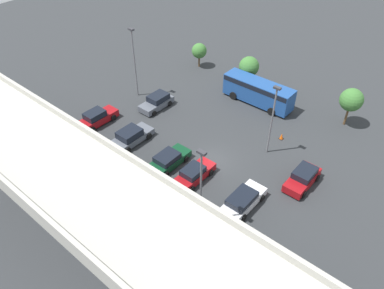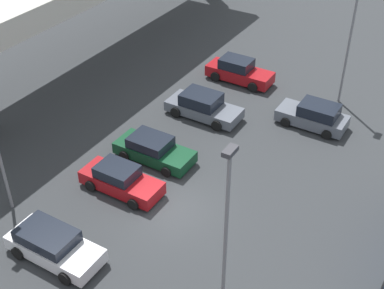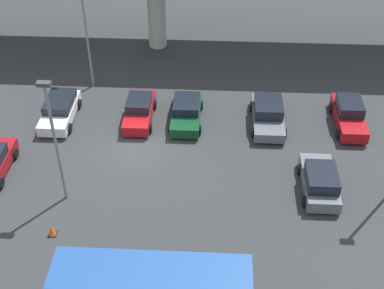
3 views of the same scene
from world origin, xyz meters
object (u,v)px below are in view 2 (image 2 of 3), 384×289
object	(u,v)px
parked_car_3	(153,149)
lamp_post_near_aisle	(227,215)
lamp_post_mid_lot	(351,32)
parked_car_2	(121,180)
parked_car_4	(203,106)
parked_car_1	(53,245)
parked_car_6	(239,71)
parked_car_5	(314,116)

from	to	relation	value
parked_car_3	lamp_post_near_aisle	xyz separation A→B (m)	(-6.30, -7.92, 3.82)
lamp_post_near_aisle	lamp_post_mid_lot	distance (m)	18.07
parked_car_2	parked_car_4	world-z (taller)	parked_car_4
parked_car_1	lamp_post_near_aisle	size ratio (longest dim) A/B	0.60
parked_car_6	lamp_post_near_aisle	bearing A→B (deg)	-64.96
parked_car_6	parked_car_3	bearing A→B (deg)	-89.69
parked_car_5	lamp_post_mid_lot	distance (m)	5.67
parked_car_5	lamp_post_near_aisle	distance (m)	14.84
parked_car_2	lamp_post_near_aisle	size ratio (longest dim) A/B	0.59
parked_car_2	parked_car_6	world-z (taller)	parked_car_6
parked_car_2	lamp_post_mid_lot	bearing A→B (deg)	65.02
parked_car_1	parked_car_5	distance (m)	17.65
parked_car_2	parked_car_5	size ratio (longest dim) A/B	1.05
parked_car_1	parked_car_2	bearing A→B (deg)	92.38
parked_car_3	parked_car_2	bearing A→B (deg)	-88.67
parked_car_3	parked_car_1	bearing A→B (deg)	-88.01
parked_car_2	lamp_post_mid_lot	xyz separation A→B (m)	(14.89, -6.94, 4.30)
parked_car_6	parked_car_5	bearing A→B (deg)	-22.71
parked_car_4	lamp_post_mid_lot	bearing A→B (deg)	42.35
parked_car_3	lamp_post_near_aisle	world-z (taller)	lamp_post_near_aisle
parked_car_4	parked_car_5	size ratio (longest dim) A/B	1.13
lamp_post_mid_lot	parked_car_4	bearing A→B (deg)	132.35
lamp_post_near_aisle	parked_car_2	bearing A→B (deg)	68.17
parked_car_1	parked_car_6	size ratio (longest dim) A/B	0.97
parked_car_1	parked_car_5	xyz separation A→B (m)	(16.49, -6.30, 0.04)
parked_car_1	parked_car_3	bearing A→B (deg)	91.99
parked_car_4	parked_car_5	xyz separation A→B (m)	(2.56, -6.48, 0.01)
lamp_post_near_aisle	lamp_post_mid_lot	world-z (taller)	lamp_post_mid_lot
parked_car_3	lamp_post_near_aisle	size ratio (longest dim) A/B	0.61
parked_car_1	lamp_post_near_aisle	distance (m)	8.79
parked_car_1	lamp_post_mid_lot	bearing A→B (deg)	71.63
parked_car_4	parked_car_5	distance (m)	6.97
parked_car_1	parked_car_5	size ratio (longest dim) A/B	1.07
parked_car_6	lamp_post_near_aisle	distance (m)	19.22
parked_car_4	parked_car_6	world-z (taller)	parked_car_6
parked_car_5	lamp_post_near_aisle	xyz separation A→B (m)	(-14.30, -1.33, 3.74)
lamp_post_near_aisle	lamp_post_mid_lot	size ratio (longest dim) A/B	0.89
parked_car_6	parked_car_4	bearing A→B (deg)	-88.21
parked_car_2	parked_car_5	bearing A→B (deg)	59.70
parked_car_1	parked_car_6	bearing A→B (deg)	91.05
parked_car_4	parked_car_1	bearing A→B (deg)	-89.23
parked_car_1	parked_car_4	size ratio (longest dim) A/B	0.95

